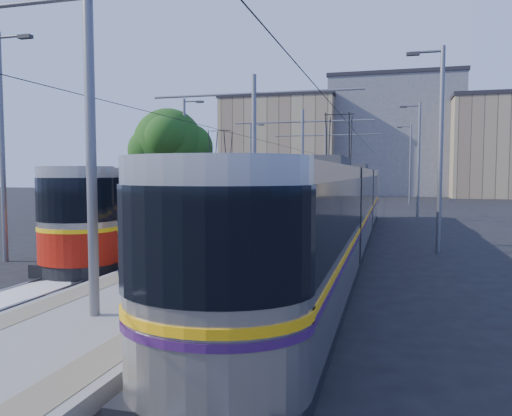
% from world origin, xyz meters
% --- Properties ---
extents(ground, '(160.00, 160.00, 0.00)m').
position_xyz_m(ground, '(0.00, 0.00, 0.00)').
color(ground, black).
rests_on(ground, ground).
extents(platform, '(4.00, 50.00, 0.30)m').
position_xyz_m(platform, '(0.00, 17.00, 0.15)').
color(platform, gray).
rests_on(platform, ground).
extents(tactile_strip_left, '(0.70, 50.00, 0.01)m').
position_xyz_m(tactile_strip_left, '(-1.45, 17.00, 0.30)').
color(tactile_strip_left, gray).
rests_on(tactile_strip_left, platform).
extents(tactile_strip_right, '(0.70, 50.00, 0.01)m').
position_xyz_m(tactile_strip_right, '(1.45, 17.00, 0.30)').
color(tactile_strip_right, gray).
rests_on(tactile_strip_right, platform).
extents(rails, '(8.71, 70.00, 0.03)m').
position_xyz_m(rails, '(0.00, 17.00, 0.02)').
color(rails, gray).
rests_on(rails, ground).
extents(tram_left, '(2.43, 28.77, 5.50)m').
position_xyz_m(tram_left, '(-3.60, 14.00, 1.71)').
color(tram_left, black).
rests_on(tram_left, ground).
extents(tram_right, '(2.43, 31.42, 5.50)m').
position_xyz_m(tram_right, '(3.60, 7.88, 1.86)').
color(tram_right, black).
rests_on(tram_right, ground).
extents(catenary, '(9.20, 70.00, 7.00)m').
position_xyz_m(catenary, '(0.00, 14.15, 4.52)').
color(catenary, slate).
rests_on(catenary, platform).
extents(street_lamps, '(15.18, 38.22, 8.00)m').
position_xyz_m(street_lamps, '(-0.00, 21.00, 4.18)').
color(street_lamps, slate).
rests_on(street_lamps, ground).
extents(shelter, '(0.82, 1.18, 2.42)m').
position_xyz_m(shelter, '(0.59, 13.51, 1.57)').
color(shelter, black).
rests_on(shelter, platform).
extents(tree, '(5.15, 4.76, 7.48)m').
position_xyz_m(tree, '(-8.60, 18.72, 5.06)').
color(tree, '#382314').
rests_on(tree, ground).
extents(building_left, '(16.32, 12.24, 14.13)m').
position_xyz_m(building_left, '(-10.00, 60.00, 7.07)').
color(building_left, tan).
rests_on(building_left, ground).
extents(building_centre, '(18.36, 14.28, 16.86)m').
position_xyz_m(building_centre, '(6.00, 64.00, 8.44)').
color(building_centre, gray).
rests_on(building_centre, ground).
extents(building_right, '(14.28, 10.20, 13.08)m').
position_xyz_m(building_right, '(20.00, 58.00, 6.55)').
color(building_right, tan).
rests_on(building_right, ground).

